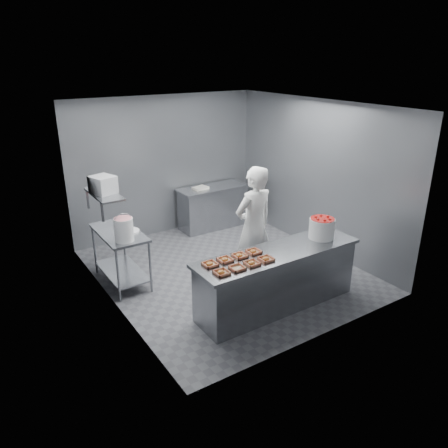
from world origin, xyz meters
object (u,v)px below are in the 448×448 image
at_px(tray_1, 237,268).
at_px(glaze_bucket, 124,229).
at_px(tray_6, 240,256).
at_px(appliance, 103,185).
at_px(strawberry_tub, 322,228).
at_px(worker, 254,226).
at_px(service_counter, 277,279).
at_px(tray_7, 253,252).
at_px(back_counter, 213,207).
at_px(tray_2, 252,263).
at_px(tray_3, 266,259).
at_px(prep_table, 120,249).
at_px(tray_4, 210,264).
at_px(tray_5, 225,260).
at_px(tray_0, 222,272).

height_order(tray_1, glaze_bucket, glaze_bucket).
distance_m(tray_6, appliance, 2.33).
bearing_deg(strawberry_tub, worker, 131.69).
xyz_separation_m(service_counter, appliance, (-1.82, 1.96, 1.24)).
bearing_deg(tray_6, tray_7, 0.00).
bearing_deg(appliance, glaze_bucket, -90.74).
bearing_deg(back_counter, tray_7, -111.73).
distance_m(tray_2, appliance, 2.56).
xyz_separation_m(tray_7, worker, (0.49, 0.66, 0.05)).
height_order(service_counter, tray_3, tray_3).
height_order(tray_2, tray_3, same).
height_order(prep_table, tray_4, tray_4).
bearing_deg(prep_table, tray_6, -59.35).
relative_size(back_counter, tray_7, 8.01).
distance_m(tray_5, tray_7, 0.48).
height_order(tray_2, glaze_bucket, glaze_bucket).
bearing_deg(appliance, prep_table, -19.50).
bearing_deg(worker, prep_table, -37.29).
height_order(tray_3, glaze_bucket, glaze_bucket).
relative_size(tray_4, worker, 0.10).
bearing_deg(tray_0, appliance, 109.92).
relative_size(prep_table, strawberry_tub, 3.12).
xyz_separation_m(service_counter, back_counter, (0.90, 3.25, -0.00)).
height_order(tray_0, tray_6, same).
xyz_separation_m(tray_0, strawberry_tub, (1.91, 0.16, 0.15)).
bearing_deg(tray_1, tray_3, -0.00).
relative_size(tray_5, strawberry_tub, 0.49).
relative_size(back_counter, tray_4, 8.01).
distance_m(tray_7, strawberry_tub, 1.21).
relative_size(tray_6, worker, 0.10).
height_order(worker, glaze_bucket, worker).
bearing_deg(tray_7, back_counter, 68.27).
bearing_deg(tray_0, glaze_bucket, 110.86).
distance_m(back_counter, tray_2, 3.73).
relative_size(back_counter, tray_2, 8.01).
height_order(tray_3, strawberry_tub, strawberry_tub).
xyz_separation_m(service_counter, tray_6, (-0.58, 0.14, 0.47)).
relative_size(worker, appliance, 5.61).
xyz_separation_m(back_counter, tray_7, (-1.24, -3.11, 0.47)).
distance_m(tray_1, tray_5, 0.28).
bearing_deg(tray_1, tray_5, 90.61).
relative_size(service_counter, tray_2, 13.88).
bearing_deg(glaze_bucket, service_counter, -42.29).
relative_size(tray_5, tray_7, 1.00).
relative_size(tray_5, worker, 0.10).
bearing_deg(back_counter, service_counter, -105.48).
bearing_deg(service_counter, glaze_bucket, 137.71).
bearing_deg(tray_0, tray_4, 90.00).
height_order(service_counter, glaze_bucket, glaze_bucket).
height_order(tray_0, tray_2, same).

